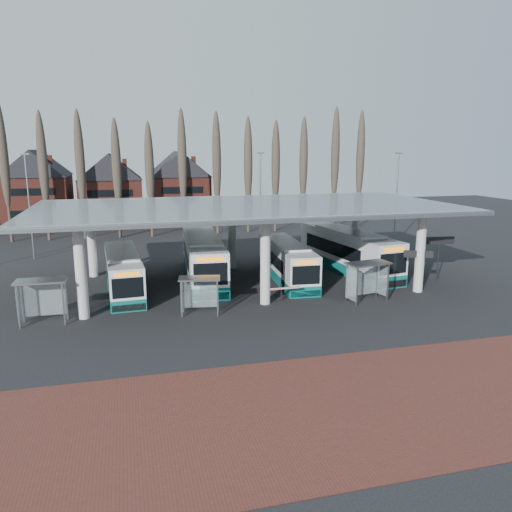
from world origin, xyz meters
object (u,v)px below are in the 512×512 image
object	(u,v)px
shelter_0	(42,291)
shelter_2	(366,273)
bus_1	(203,259)
shelter_1	(200,287)
bus_0	(123,272)
bus_3	(347,251)
bus_2	(287,262)

from	to	relation	value
shelter_0	shelter_2	world-z (taller)	shelter_2
bus_1	shelter_1	distance (m)	9.04
shelter_0	shelter_2	xyz separation A→B (m)	(21.33, -0.93, 0.04)
bus_0	bus_3	distance (m)	19.30
shelter_1	bus_3	bearing A→B (deg)	41.71
bus_1	bus_2	bearing A→B (deg)	-10.93
shelter_1	bus_1	bearing A→B (deg)	90.69
bus_0	shelter_2	bearing A→B (deg)	-26.64
bus_1	shelter_0	world-z (taller)	bus_1
bus_0	bus_3	xyz separation A→B (m)	(19.23, 1.71, 0.28)
bus_3	bus_0	bearing A→B (deg)	178.45
bus_1	bus_2	size ratio (longest dim) A/B	1.16
shelter_0	bus_1	bearing A→B (deg)	38.03
bus_0	shelter_2	xyz separation A→B (m)	(16.55, -7.15, 0.64)
shelter_1	shelter_2	world-z (taller)	shelter_2
bus_1	bus_3	bearing A→B (deg)	2.84
bus_0	shelter_0	world-z (taller)	bus_0
shelter_0	shelter_1	bearing A→B (deg)	-2.28
bus_3	shelter_1	bearing A→B (deg)	-155.75
bus_3	shelter_0	xyz separation A→B (m)	(-24.00, -7.92, 0.31)
bus_1	shelter_2	distance (m)	13.65
bus_0	bus_2	xyz separation A→B (m)	(13.09, 0.20, 0.03)
shelter_2	shelter_1	bearing A→B (deg)	168.64
bus_0	shelter_2	size ratio (longest dim) A/B	3.36
bus_3	bus_2	bearing A→B (deg)	-172.83
bus_2	bus_3	bearing A→B (deg)	17.60
bus_0	shelter_1	distance (m)	8.43
bus_3	shelter_1	distance (m)	16.77
bus_0	shelter_0	size ratio (longest dim) A/B	3.62
bus_2	shelter_1	world-z (taller)	bus_2
shelter_1	shelter_2	size ratio (longest dim) A/B	0.87
bus_2	shelter_1	xyz separation A→B (m)	(-8.26, -7.10, 0.34)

